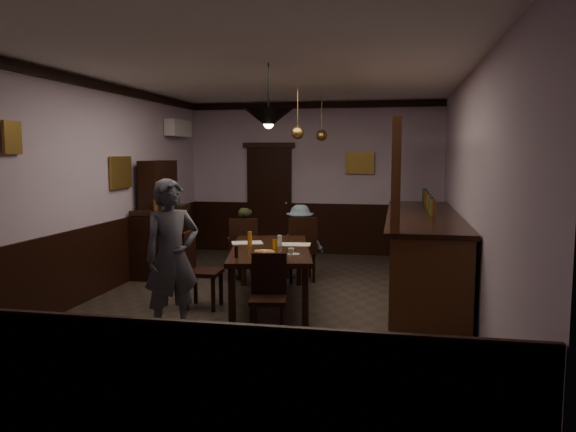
% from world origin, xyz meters
% --- Properties ---
extents(room, '(5.01, 8.01, 3.01)m').
position_xyz_m(room, '(0.00, 0.00, 1.50)').
color(room, '#2D2621').
rests_on(room, ground).
extents(dining_table, '(1.43, 2.36, 0.75)m').
position_xyz_m(dining_table, '(-0.01, 0.11, 0.69)').
color(dining_table, black).
rests_on(dining_table, ground).
extents(chair_far_left, '(0.55, 0.55, 1.00)m').
position_xyz_m(chair_far_left, '(-0.70, 1.26, 0.55)').
color(chair_far_left, black).
rests_on(chair_far_left, ground).
extents(chair_far_right, '(0.56, 0.56, 1.01)m').
position_xyz_m(chair_far_right, '(0.18, 1.44, 0.56)').
color(chair_far_right, black).
rests_on(chair_far_right, ground).
extents(chair_near, '(0.44, 0.44, 0.89)m').
position_xyz_m(chair_near, '(0.27, -1.19, 0.49)').
color(chair_near, black).
rests_on(chair_near, ground).
extents(chair_side, '(0.44, 0.44, 0.99)m').
position_xyz_m(chair_side, '(-0.88, -0.27, 0.54)').
color(chair_side, black).
rests_on(chair_side, ground).
extents(person_standing, '(0.73, 0.73, 1.71)m').
position_xyz_m(person_standing, '(-0.78, -1.33, 0.85)').
color(person_standing, '#504F5B').
rests_on(person_standing, ground).
extents(person_seated_left, '(0.55, 0.44, 1.13)m').
position_xyz_m(person_seated_left, '(-0.77, 1.53, 0.56)').
color(person_seated_left, '#4A4F2F').
rests_on(person_seated_left, ground).
extents(person_seated_right, '(0.86, 0.66, 1.17)m').
position_xyz_m(person_seated_right, '(0.12, 1.72, 0.59)').
color(person_seated_right, slate).
rests_on(person_seated_right, ground).
extents(newspaper_left, '(0.50, 0.43, 0.01)m').
position_xyz_m(newspaper_left, '(-0.40, 0.41, 0.75)').
color(newspaper_left, silver).
rests_on(newspaper_left, dining_table).
extents(newspaper_right, '(0.45, 0.34, 0.01)m').
position_xyz_m(newspaper_right, '(0.27, 0.39, 0.75)').
color(newspaper_right, silver).
rests_on(newspaper_right, dining_table).
extents(napkin, '(0.18, 0.18, 0.00)m').
position_xyz_m(napkin, '(-0.02, -0.15, 0.75)').
color(napkin, '#DFAC52').
rests_on(napkin, dining_table).
extents(saucer, '(0.15, 0.15, 0.01)m').
position_xyz_m(saucer, '(0.39, -0.35, 0.76)').
color(saucer, white).
rests_on(saucer, dining_table).
extents(coffee_cup, '(0.09, 0.09, 0.07)m').
position_xyz_m(coffee_cup, '(0.37, -0.39, 0.80)').
color(coffee_cup, white).
rests_on(coffee_cup, saucer).
extents(pastry_plate, '(0.22, 0.22, 0.01)m').
position_xyz_m(pastry_plate, '(0.08, -0.43, 0.76)').
color(pastry_plate, white).
rests_on(pastry_plate, dining_table).
extents(pastry_ring_a, '(0.13, 0.13, 0.04)m').
position_xyz_m(pastry_ring_a, '(-0.02, -0.43, 0.79)').
color(pastry_ring_a, '#C68C47').
rests_on(pastry_ring_a, pastry_plate).
extents(pastry_ring_b, '(0.13, 0.13, 0.04)m').
position_xyz_m(pastry_ring_b, '(0.12, -0.44, 0.79)').
color(pastry_ring_b, '#C68C47').
rests_on(pastry_ring_b, pastry_plate).
extents(soda_can, '(0.07, 0.07, 0.12)m').
position_xyz_m(soda_can, '(0.08, 0.02, 0.81)').
color(soda_can, orange).
rests_on(soda_can, dining_table).
extents(beer_glass, '(0.06, 0.06, 0.20)m').
position_xyz_m(beer_glass, '(-0.29, 0.14, 0.85)').
color(beer_glass, '#BF721E').
rests_on(beer_glass, dining_table).
extents(water_glass, '(0.06, 0.06, 0.15)m').
position_xyz_m(water_glass, '(0.10, 0.23, 0.82)').
color(water_glass, silver).
rests_on(water_glass, dining_table).
extents(pepper_mill, '(0.04, 0.04, 0.14)m').
position_xyz_m(pepper_mill, '(-0.24, -0.67, 0.82)').
color(pepper_mill, black).
rests_on(pepper_mill, dining_table).
extents(sideboard, '(0.50, 1.41, 1.87)m').
position_xyz_m(sideboard, '(-2.21, 1.66, 0.75)').
color(sideboard, black).
rests_on(sideboard, ground).
extents(bar_counter, '(0.99, 4.24, 2.38)m').
position_xyz_m(bar_counter, '(1.99, 1.10, 0.60)').
color(bar_counter, '#4C2314').
rests_on(bar_counter, ground).
extents(door_back, '(0.90, 0.06, 2.10)m').
position_xyz_m(door_back, '(-0.90, 3.95, 1.05)').
color(door_back, black).
rests_on(door_back, ground).
extents(ac_unit, '(0.20, 0.85, 0.30)m').
position_xyz_m(ac_unit, '(-2.38, 2.90, 2.45)').
color(ac_unit, white).
rests_on(ac_unit, ground).
extents(picture_left_small, '(0.04, 0.28, 0.36)m').
position_xyz_m(picture_left_small, '(-2.46, -1.60, 2.15)').
color(picture_left_small, olive).
rests_on(picture_left_small, ground).
extents(picture_left_large, '(0.04, 0.62, 0.48)m').
position_xyz_m(picture_left_large, '(-2.46, 0.80, 1.70)').
color(picture_left_large, olive).
rests_on(picture_left_large, ground).
extents(picture_back, '(0.55, 0.04, 0.42)m').
position_xyz_m(picture_back, '(0.90, 3.96, 1.80)').
color(picture_back, olive).
rests_on(picture_back, ground).
extents(pendant_iron, '(0.56, 0.56, 0.74)m').
position_xyz_m(pendant_iron, '(0.16, -0.68, 2.37)').
color(pendant_iron, black).
rests_on(pendant_iron, ground).
extents(pendant_brass_mid, '(0.20, 0.20, 0.81)m').
position_xyz_m(pendant_brass_mid, '(0.10, 1.57, 2.30)').
color(pendant_brass_mid, '#BF8C3F').
rests_on(pendant_brass_mid, ground).
extents(pendant_brass_far, '(0.20, 0.20, 0.81)m').
position_xyz_m(pendant_brass_far, '(0.30, 2.84, 2.30)').
color(pendant_brass_far, '#BF8C3F').
rests_on(pendant_brass_far, ground).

